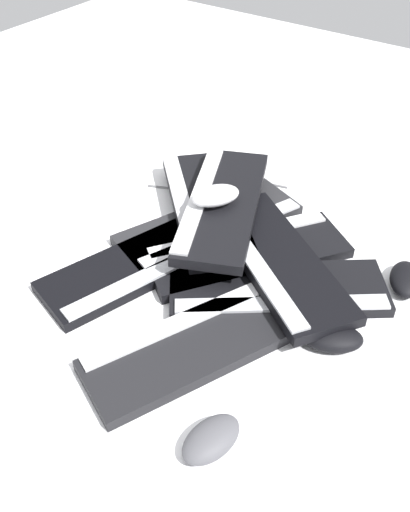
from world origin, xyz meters
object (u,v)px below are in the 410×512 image
(keyboard_1, at_px, (248,253))
(mouse_3, at_px, (406,279))
(keyboard_0, at_px, (278,291))
(keyboard_3, at_px, (142,263))
(mouse_4, at_px, (211,439))
(keyboard_7, at_px, (222,204))
(mouse_2, at_px, (215,196))
(keyboard_5, at_px, (276,259))
(keyboard_2, at_px, (210,225))
(keyboard_4, at_px, (200,343))
(mouse_1, at_px, (333,338))
(mouse_0, at_px, (234,236))
(keyboard_6, at_px, (205,206))

(keyboard_1, bearing_deg, mouse_3, 19.44)
(mouse_3, bearing_deg, keyboard_0, -68.10)
(keyboard_3, xyz_separation_m, mouse_4, (0.37, -0.27, 0.01))
(keyboard_7, bearing_deg, mouse_2, -94.81)
(keyboard_5, bearing_deg, mouse_2, 167.51)
(keyboard_7, xyz_separation_m, mouse_4, (0.30, -0.48, -0.05))
(keyboard_2, height_order, keyboard_4, same)
(keyboard_7, distance_m, mouse_4, 0.57)
(keyboard_1, distance_m, keyboard_5, 0.08)
(keyboard_2, xyz_separation_m, mouse_1, (0.39, -0.16, 0.01))
(keyboard_0, relative_size, keyboard_5, 0.98)
(keyboard_5, relative_size, mouse_0, 4.08)
(mouse_2, bearing_deg, keyboard_1, -71.67)
(keyboard_5, distance_m, mouse_3, 0.27)
(keyboard_1, bearing_deg, keyboard_6, 159.62)
(keyboard_1, xyz_separation_m, mouse_0, (-0.03, -0.00, 0.04))
(keyboard_3, relative_size, keyboard_4, 1.00)
(mouse_3, bearing_deg, keyboard_3, -79.89)
(keyboard_6, relative_size, mouse_1, 3.81)
(keyboard_4, bearing_deg, mouse_1, 36.51)
(keyboard_1, distance_m, mouse_2, 0.15)
(keyboard_4, bearing_deg, keyboard_0, 76.88)
(keyboard_5, height_order, mouse_3, keyboard_5)
(keyboard_4, distance_m, keyboard_5, 0.26)
(keyboard_0, distance_m, keyboard_5, 0.07)
(keyboard_1, bearing_deg, mouse_4, -65.13)
(keyboard_5, bearing_deg, mouse_4, -73.57)
(keyboard_1, bearing_deg, keyboard_3, -136.29)
(keyboard_5, relative_size, keyboard_7, 0.97)
(keyboard_3, height_order, keyboard_7, keyboard_7)
(mouse_1, distance_m, mouse_2, 0.41)
(keyboard_1, relative_size, mouse_0, 4.06)
(mouse_2, bearing_deg, keyboard_0, -80.39)
(mouse_1, bearing_deg, mouse_2, -54.21)
(mouse_2, bearing_deg, keyboard_3, -165.76)
(keyboard_1, bearing_deg, mouse_1, -25.25)
(keyboard_4, height_order, mouse_1, mouse_1)
(keyboard_2, distance_m, keyboard_4, 0.36)
(keyboard_5, bearing_deg, mouse_1, -30.54)
(keyboard_4, bearing_deg, mouse_4, -49.47)
(keyboard_4, bearing_deg, keyboard_1, 103.45)
(keyboard_1, relative_size, mouse_2, 4.06)
(keyboard_6, xyz_separation_m, mouse_4, (0.36, -0.49, -0.02))
(keyboard_4, relative_size, keyboard_6, 1.10)
(keyboard_6, height_order, mouse_1, keyboard_6)
(keyboard_2, bearing_deg, mouse_2, -26.45)
(keyboard_4, xyz_separation_m, mouse_3, (0.25, 0.38, 0.01))
(keyboard_3, height_order, mouse_0, mouse_0)
(mouse_1, bearing_deg, keyboard_7, -57.63)
(keyboard_0, xyz_separation_m, keyboard_7, (-0.22, 0.12, 0.06))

